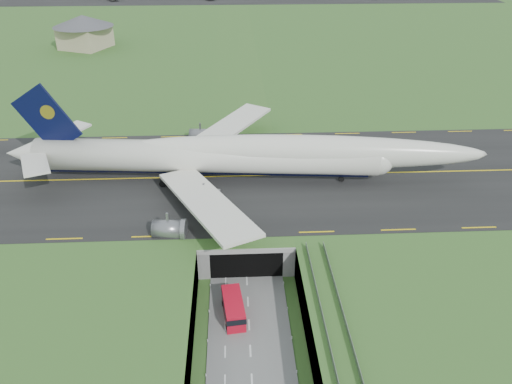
{
  "coord_description": "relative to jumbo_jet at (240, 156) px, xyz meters",
  "views": [
    {
      "loc": [
        -1.6,
        -57.3,
        53.48
      ],
      "look_at": [
        2.13,
        20.0,
        9.67
      ],
      "focal_mm": 35.0,
      "sensor_mm": 36.0,
      "label": 1
    }
  ],
  "objects": [
    {
      "name": "ground",
      "position": [
        0.51,
        -31.5,
        -11.43
      ],
      "size": [
        900.0,
        900.0,
        0.0
      ],
      "primitive_type": "plane",
      "color": "#356227",
      "rests_on": "ground"
    },
    {
      "name": "airfield_deck",
      "position": [
        0.51,
        -31.5,
        -8.43
      ],
      "size": [
        800.0,
        800.0,
        6.0
      ],
      "primitive_type": "cube",
      "color": "gray",
      "rests_on": "ground"
    },
    {
      "name": "trench_road",
      "position": [
        0.51,
        -39.0,
        -11.33
      ],
      "size": [
        12.0,
        75.0,
        0.2
      ],
      "primitive_type": "cube",
      "color": "slate",
      "rests_on": "ground"
    },
    {
      "name": "taxiway",
      "position": [
        0.51,
        1.5,
        -5.34
      ],
      "size": [
        800.0,
        44.0,
        0.18
      ],
      "primitive_type": "cube",
      "color": "black",
      "rests_on": "airfield_deck"
    },
    {
      "name": "tunnel_portal",
      "position": [
        0.51,
        -14.79,
        -8.09
      ],
      "size": [
        17.0,
        22.3,
        6.0
      ],
      "color": "gray",
      "rests_on": "ground"
    },
    {
      "name": "jumbo_jet",
      "position": [
        0.0,
        0.0,
        0.0
      ],
      "size": [
        94.78,
        60.74,
        20.17
      ],
      "rotation": [
        0.0,
        0.0,
        -0.09
      ],
      "color": "silver",
      "rests_on": "ground"
    },
    {
      "name": "shuttle_tram",
      "position": [
        -1.75,
        -32.44,
        -9.72
      ],
      "size": [
        3.73,
        7.87,
        3.1
      ],
      "rotation": [
        0.0,
        0.0,
        0.12
      ],
      "color": "red",
      "rests_on": "ground"
    },
    {
      "name": "service_building",
      "position": [
        -58.33,
        113.83,
        1.98
      ],
      "size": [
        30.21,
        30.21,
        12.51
      ],
      "rotation": [
        0.0,
        0.0,
        -0.41
      ],
      "color": "tan",
      "rests_on": "ground"
    }
  ]
}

